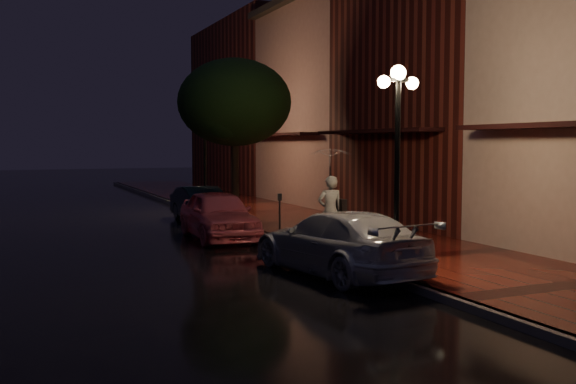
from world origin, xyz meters
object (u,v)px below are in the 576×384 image
silver_car (338,242)px  pink_car (219,215)px  streetlamp_far (205,150)px  parking_meter (280,210)px  streetlamp_near (397,155)px  navy_car (202,204)px  street_tree (235,105)px  woman_with_umbrella (330,181)px

silver_car → pink_car: bearing=-89.7°
streetlamp_far → silver_car: 13.35m
streetlamp_far → parking_meter: size_ratio=3.47×
streetlamp_near → navy_car: 11.47m
street_tree → silver_car: size_ratio=1.21×
pink_car → parking_meter: (1.52, -1.08, 0.17)m
streetlamp_near → pink_car: streetlamp_near is taller
woman_with_umbrella → parking_meter: bearing=-68.1°
street_tree → silver_car: (-1.21, -10.17, -3.55)m
pink_car → silver_car: 6.10m
streetlamp_near → street_tree: size_ratio=0.74×
streetlamp_near → streetlamp_far: same height
streetlamp_near → woman_with_umbrella: size_ratio=1.66×
pink_car → parking_meter: 1.87m
street_tree → navy_car: (-1.21, 0.26, -3.61)m
streetlamp_near → parking_meter: size_ratio=3.47×
street_tree → silver_car: 10.84m
pink_car → woman_with_umbrella: 4.08m
pink_car → woman_with_umbrella: (1.97, -3.39, 1.14)m
streetlamp_near → pink_car: bearing=104.1°
street_tree → woman_with_umbrella: street_tree is taller
streetlamp_far → street_tree: size_ratio=0.74×
street_tree → pink_car: size_ratio=1.35×
streetlamp_far → pink_car: 7.57m
parking_meter → street_tree: bearing=96.2°
pink_car → street_tree: bearing=67.3°
navy_car → woman_with_umbrella: (1.20, -7.78, 1.23)m
woman_with_umbrella → parking_meter: woman_with_umbrella is taller
pink_car → parking_meter: bearing=-32.4°
woman_with_umbrella → pink_car: bearing=-49.0°
navy_car → streetlamp_near: bearing=-87.6°
streetlamp_near → woman_with_umbrella: 3.56m
parking_meter → navy_car: bearing=109.0°
streetlamp_far → woman_with_umbrella: (0.25, -10.52, -0.73)m
streetlamp_near → pink_car: 7.32m
streetlamp_near → woman_with_umbrella: bearing=85.8°
parking_meter → pink_car: bearing=155.9°
silver_car → parking_meter: (0.75, 4.97, 0.20)m
silver_car → streetlamp_far: bearing=-101.1°
street_tree → navy_car: 3.81m
woman_with_umbrella → navy_car: bearing=-70.4°
streetlamp_far → parking_meter: streetlamp_far is taller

